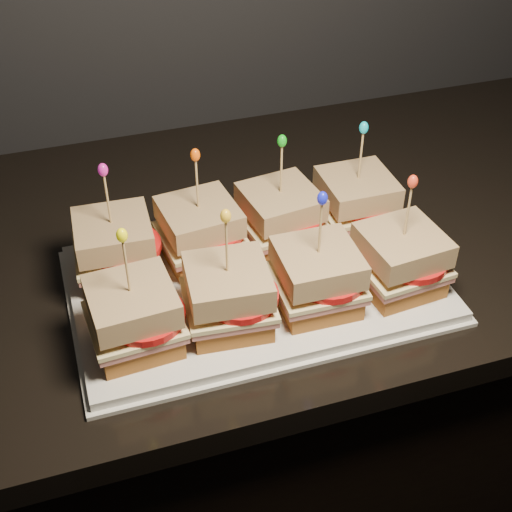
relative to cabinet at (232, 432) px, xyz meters
name	(u,v)px	position (x,y,z in m)	size (l,w,h in m)	color
cabinet	(232,432)	(0.00, 0.00, 0.00)	(2.33, 0.63, 0.84)	black
granite_slab	(225,243)	(0.00, 0.00, 0.44)	(2.37, 0.67, 0.04)	black
platter	(256,284)	(0.01, -0.13, 0.46)	(0.46, 0.28, 0.02)	silver
platter_rim	(256,287)	(0.01, -0.13, 0.46)	(0.47, 0.30, 0.01)	silver
sandwich_0_bread_bot	(118,265)	(-0.16, -0.06, 0.49)	(0.09, 0.09, 0.03)	brown
sandwich_0_ham	(116,255)	(-0.16, -0.06, 0.50)	(0.10, 0.10, 0.01)	#B1645B
sandwich_0_cheese	(116,250)	(-0.16, -0.06, 0.51)	(0.10, 0.10, 0.01)	beige
sandwich_0_tomato	(125,247)	(-0.15, -0.07, 0.52)	(0.09, 0.09, 0.01)	red
sandwich_0_bread_top	(113,233)	(-0.16, -0.06, 0.54)	(0.09, 0.09, 0.03)	brown
sandwich_0_pick	(108,202)	(-0.16, -0.06, 0.58)	(0.00, 0.00, 0.09)	tan
sandwich_0_frill	(103,170)	(-0.16, -0.06, 0.63)	(0.01, 0.01, 0.02)	#CA1C97
sandwich_1_bread_bot	(201,249)	(-0.05, -0.06, 0.49)	(0.09, 0.09, 0.03)	brown
sandwich_1_ham	(200,239)	(-0.05, -0.06, 0.50)	(0.10, 0.10, 0.01)	#B1645B
sandwich_1_cheese	(200,234)	(-0.05, -0.06, 0.51)	(0.10, 0.10, 0.01)	beige
sandwich_1_tomato	(210,231)	(-0.04, -0.07, 0.52)	(0.09, 0.09, 0.01)	red
sandwich_1_bread_top	(199,217)	(-0.05, -0.06, 0.54)	(0.09, 0.09, 0.03)	brown
sandwich_1_pick	(197,187)	(-0.05, -0.06, 0.58)	(0.00, 0.00, 0.09)	tan
sandwich_1_frill	(195,155)	(-0.05, -0.06, 0.63)	(0.01, 0.01, 0.02)	#E85309
sandwich_2_bread_bot	(280,233)	(0.06, -0.06, 0.49)	(0.09, 0.09, 0.03)	brown
sandwich_2_ham	(280,223)	(0.06, -0.06, 0.50)	(0.10, 0.10, 0.01)	#B1645B
sandwich_2_cheese	(280,219)	(0.06, -0.06, 0.51)	(0.10, 0.10, 0.01)	beige
sandwich_2_tomato	(290,215)	(0.07, -0.07, 0.52)	(0.09, 0.09, 0.01)	red
sandwich_2_bread_top	(280,202)	(0.06, -0.06, 0.54)	(0.09, 0.09, 0.03)	brown
sandwich_2_pick	(281,172)	(0.06, -0.06, 0.58)	(0.00, 0.00, 0.09)	tan
sandwich_2_frill	(282,141)	(0.06, -0.06, 0.63)	(0.01, 0.01, 0.02)	#10A618
sandwich_3_bread_bot	(354,219)	(0.17, -0.06, 0.49)	(0.09, 0.09, 0.03)	brown
sandwich_3_ham	(355,209)	(0.17, -0.06, 0.50)	(0.10, 0.10, 0.01)	#B1645B
sandwich_3_cheese	(356,205)	(0.17, -0.06, 0.51)	(0.10, 0.10, 0.01)	beige
sandwich_3_tomato	(366,201)	(0.18, -0.07, 0.52)	(0.09, 0.09, 0.01)	red
sandwich_3_bread_top	(357,188)	(0.17, -0.06, 0.54)	(0.09, 0.09, 0.03)	brown
sandwich_3_pick	(361,158)	(0.17, -0.06, 0.58)	(0.00, 0.00, 0.09)	tan
sandwich_3_frill	(364,128)	(0.17, -0.06, 0.63)	(0.01, 0.01, 0.02)	#0DB1CB
sandwich_4_bread_bot	(136,335)	(-0.16, -0.20, 0.49)	(0.09, 0.09, 0.03)	brown
sandwich_4_ham	(135,324)	(-0.16, -0.20, 0.50)	(0.10, 0.10, 0.01)	#B1645B
sandwich_4_cheese	(134,320)	(-0.16, -0.20, 0.51)	(0.10, 0.10, 0.01)	beige
sandwich_4_tomato	(145,316)	(-0.15, -0.20, 0.52)	(0.09, 0.09, 0.01)	red
sandwich_4_bread_top	(132,301)	(-0.16, -0.20, 0.54)	(0.09, 0.09, 0.03)	brown
sandwich_4_pick	(127,269)	(-0.16, -0.20, 0.58)	(0.00, 0.00, 0.09)	tan
sandwich_4_frill	(122,235)	(-0.16, -0.20, 0.63)	(0.01, 0.01, 0.02)	#FAF40A
sandwich_5_bread_bot	(229,314)	(-0.05, -0.20, 0.49)	(0.09, 0.09, 0.03)	brown
sandwich_5_ham	(228,304)	(-0.05, -0.20, 0.50)	(0.10, 0.10, 0.01)	#B1645B
sandwich_5_cheese	(228,299)	(-0.05, -0.20, 0.51)	(0.10, 0.10, 0.01)	beige
sandwich_5_tomato	(240,296)	(-0.04, -0.20, 0.52)	(0.09, 0.09, 0.01)	red
sandwich_5_bread_top	(228,281)	(-0.05, -0.20, 0.54)	(0.09, 0.09, 0.03)	brown
sandwich_5_pick	(227,250)	(-0.05, -0.20, 0.58)	(0.00, 0.00, 0.09)	tan
sandwich_5_frill	(226,216)	(-0.05, -0.20, 0.63)	(0.01, 0.01, 0.02)	gold
sandwich_6_bread_bot	(316,295)	(0.06, -0.20, 0.49)	(0.09, 0.09, 0.03)	brown
sandwich_6_ham	(316,285)	(0.06, -0.20, 0.50)	(0.10, 0.10, 0.01)	#B1645B
sandwich_6_cheese	(317,281)	(0.06, -0.20, 0.51)	(0.10, 0.10, 0.01)	beige
sandwich_6_tomato	(328,277)	(0.07, -0.20, 0.52)	(0.09, 0.09, 0.01)	red
sandwich_6_bread_top	(318,263)	(0.06, -0.20, 0.54)	(0.09, 0.09, 0.03)	brown
sandwich_6_pick	(320,231)	(0.06, -0.20, 0.58)	(0.00, 0.00, 0.09)	tan
sandwich_6_frill	(322,198)	(0.06, -0.20, 0.63)	(0.01, 0.01, 0.02)	#161DE5
sandwich_7_bread_bot	(397,277)	(0.17, -0.20, 0.49)	(0.09, 0.09, 0.03)	brown
sandwich_7_ham	(399,267)	(0.17, -0.20, 0.50)	(0.10, 0.10, 0.01)	#B1645B
sandwich_7_cheese	(400,263)	(0.17, -0.20, 0.51)	(0.10, 0.10, 0.01)	beige
sandwich_7_tomato	(411,259)	(0.18, -0.20, 0.52)	(0.09, 0.09, 0.01)	red
sandwich_7_bread_top	(402,245)	(0.17, -0.20, 0.54)	(0.09, 0.09, 0.03)	brown
sandwich_7_pick	(408,214)	(0.17, -0.20, 0.58)	(0.00, 0.00, 0.09)	tan
sandwich_7_frill	(413,182)	(0.17, -0.20, 0.63)	(0.01, 0.01, 0.02)	red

